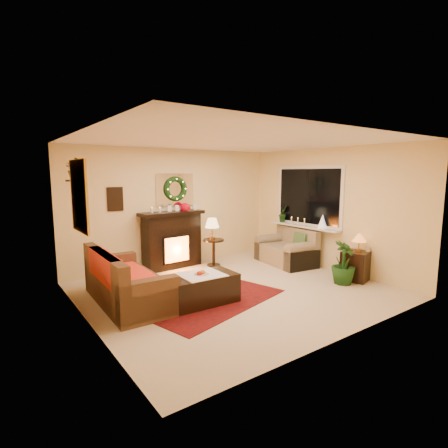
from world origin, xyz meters
TOP-DOWN VIEW (x-y plane):
  - floor at (0.00, 0.00)m, footprint 5.00×5.00m
  - ceiling at (0.00, 0.00)m, footprint 5.00×5.00m
  - wall_back at (0.00, 2.25)m, footprint 5.00×5.00m
  - wall_front at (0.00, -2.25)m, footprint 5.00×5.00m
  - wall_left at (-2.50, 0.00)m, footprint 4.50×4.50m
  - wall_right at (2.50, 0.00)m, footprint 4.50×4.50m
  - area_rug at (-0.69, 0.01)m, footprint 2.75×2.33m
  - sofa at (-1.76, 0.53)m, footprint 0.93×2.02m
  - red_throw at (-1.78, 0.69)m, footprint 0.77×1.25m
  - fireplace at (-0.20, 2.04)m, footprint 1.30×0.49m
  - poinsettia at (0.15, 2.05)m, footprint 0.22×0.22m
  - mantel_candle_a at (-0.66, 2.02)m, footprint 0.06×0.06m
  - mantel_candle_b at (-0.48, 2.01)m, footprint 0.05×0.05m
  - mantel_mirror at (0.00, 2.23)m, footprint 0.92×0.02m
  - wreath at (0.00, 2.19)m, footprint 0.55×0.11m
  - wall_art at (-1.35, 2.23)m, footprint 0.32×0.03m
  - gold_mirror at (-2.48, 0.30)m, footprint 0.03×0.84m
  - hanging_plant at (-2.34, 1.05)m, footprint 0.33×0.28m
  - loveseat at (2.06, 0.81)m, footprint 1.01×1.51m
  - window_frame at (2.48, 0.55)m, footprint 0.03×1.86m
  - window_glass at (2.47, 0.55)m, footprint 0.02×1.70m
  - window_sill at (2.38, 0.55)m, footprint 0.22×1.86m
  - mini_tree at (2.41, 0.07)m, footprint 0.20×0.20m
  - sill_plant at (2.41, 1.26)m, footprint 0.29×0.23m
  - side_table_round at (0.61, 1.61)m, footprint 0.59×0.59m
  - lamp_cream at (0.60, 1.65)m, footprint 0.32×0.32m
  - end_table_square at (2.26, -0.88)m, footprint 0.57×0.57m
  - lamp_tiffany at (2.29, -0.91)m, footprint 0.27×0.27m
  - coffee_table at (-0.82, -0.19)m, footprint 1.13×0.64m
  - fruit_bowl at (-0.82, -0.18)m, footprint 0.24×0.24m
  - floor_palm at (1.87, -0.88)m, footprint 1.67×1.67m

SIDE VIEW (x-z plane):
  - floor at x=0.00m, z-range 0.00..0.00m
  - area_rug at x=-0.69m, z-range 0.00..0.01m
  - coffee_table at x=-0.82m, z-range -0.02..0.44m
  - end_table_square at x=2.26m, z-range -0.02..0.56m
  - side_table_round at x=0.61m, z-range 0.02..0.63m
  - loveseat at x=2.06m, z-range 0.01..0.83m
  - sofa at x=-1.76m, z-range 0.00..0.86m
  - floor_palm at x=1.87m, z-range -0.76..1.66m
  - fruit_bowl at x=-0.82m, z-range 0.42..0.48m
  - red_throw at x=-1.78m, z-range 0.45..0.46m
  - fireplace at x=-0.20m, z-range -0.04..1.14m
  - lamp_tiffany at x=2.29m, z-range 0.54..0.95m
  - window_sill at x=2.38m, z-range 0.85..0.89m
  - lamp_cream at x=0.60m, z-range 0.64..1.12m
  - mini_tree at x=2.41m, z-range 0.89..1.19m
  - sill_plant at x=2.41m, z-range 0.82..1.35m
  - mantel_candle_a at x=-0.66m, z-range 1.17..1.35m
  - mantel_candle_b at x=-0.48m, z-range 1.18..1.34m
  - wall_back at x=0.00m, z-range 1.30..1.30m
  - wall_front at x=0.00m, z-range 1.30..1.30m
  - wall_left at x=-2.50m, z-range 1.30..1.30m
  - wall_right at x=2.50m, z-range 1.30..1.30m
  - poinsettia at x=0.15m, z-range 1.19..1.41m
  - wall_art at x=-1.35m, z-range 1.31..1.79m
  - window_frame at x=2.48m, z-range 0.87..2.23m
  - window_glass at x=2.47m, z-range 0.94..2.16m
  - mantel_mirror at x=0.00m, z-range 1.34..2.06m
  - wreath at x=0.00m, z-range 1.44..2.00m
  - gold_mirror at x=-2.48m, z-range 1.25..2.25m
  - hanging_plant at x=-2.34m, z-range 1.79..2.15m
  - ceiling at x=0.00m, z-range 2.60..2.60m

